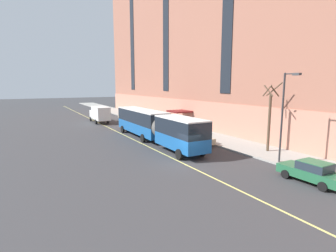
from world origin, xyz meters
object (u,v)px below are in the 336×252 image
at_px(street_tree_mid_block, 270,117).
at_px(street_lamp, 285,109).
at_px(parked_car_green_0, 158,126).
at_px(parked_car_champagne_1, 127,116).
at_px(parked_car_silver_4, 141,121).
at_px(parked_car_green_3, 312,172).
at_px(fire_hydrant, 149,122).
at_px(parked_car_champagne_2, 198,138).
at_px(city_bus, 154,125).
at_px(box_truck, 100,113).

xyz_separation_m(street_tree_mid_block, street_lamp, (-2.31, -3.40, 1.15)).
bearing_deg(street_lamp, street_tree_mid_block, 55.82).
bearing_deg(parked_car_green_0, parked_car_champagne_1, 89.29).
bearing_deg(street_lamp, parked_car_green_0, 95.39).
bearing_deg(parked_car_silver_4, parked_car_green_3, -90.08).
distance_m(street_lamp, fire_hydrant, 27.21).
distance_m(parked_car_champagne_1, fire_hydrant, 7.03).
bearing_deg(parked_car_silver_4, parked_car_champagne_2, -90.30).
relative_size(parked_car_green_0, fire_hydrant, 6.38).
relative_size(city_bus, box_truck, 2.61).
bearing_deg(street_lamp, parked_car_champagne_2, 101.36).
bearing_deg(city_bus, parked_car_green_3, -77.80).
bearing_deg(parked_car_silver_4, box_truck, 128.01).
distance_m(parked_car_green_3, parked_car_silver_4, 30.22).
bearing_deg(fire_hydrant, street_lamp, -89.79).
height_order(parked_car_green_0, fire_hydrant, parked_car_green_0).
height_order(parked_car_green_0, parked_car_green_3, same).
height_order(parked_car_green_0, box_truck, box_truck).
distance_m(parked_car_silver_4, fire_hydrant, 1.88).
relative_size(city_bus, parked_car_champagne_1, 4.02).
bearing_deg(box_truck, parked_car_silver_4, -51.99).
relative_size(parked_car_silver_4, street_lamp, 0.59).
relative_size(city_bus, fire_hydrant, 26.64).
xyz_separation_m(parked_car_champagne_2, parked_car_green_3, (0.05, -13.65, 0.00)).
bearing_deg(city_bus, parked_car_champagne_2, -46.23).
bearing_deg(street_tree_mid_block, parked_car_champagne_1, 97.58).
height_order(parked_car_green_3, fire_hydrant, parked_car_green_3).
relative_size(parked_car_champagne_1, street_lamp, 0.62).
height_order(city_bus, parked_car_green_3, city_bus).
height_order(street_tree_mid_block, fire_hydrant, street_tree_mid_block).
relative_size(parked_car_green_0, parked_car_champagne_2, 1.05).
relative_size(city_bus, parked_car_green_3, 4.30).
xyz_separation_m(parked_car_silver_4, street_lamp, (1.86, -26.27, 4.02)).
xyz_separation_m(parked_car_green_3, street_lamp, (1.90, 3.95, 4.02)).
distance_m(parked_car_green_0, fire_hydrant, 7.03).
bearing_deg(parked_car_green_3, street_tree_mid_block, 60.19).
xyz_separation_m(parked_car_green_0, street_tree_mid_block, (4.20, -16.67, 2.87)).
distance_m(parked_car_champagne_2, parked_car_silver_4, 16.58).
bearing_deg(fire_hydrant, street_tree_mid_block, -84.14).
relative_size(parked_car_silver_4, box_truck, 0.62).
bearing_deg(parked_car_green_3, parked_car_silver_4, 89.92).
bearing_deg(fire_hydrant, parked_car_green_3, -93.35).
distance_m(city_bus, parked_car_champagne_2, 5.58).
xyz_separation_m(box_truck, fire_hydrant, (7.02, -6.14, -1.22)).
bearing_deg(city_bus, parked_car_champagne_1, 78.80).
bearing_deg(street_lamp, parked_car_champagne_1, 92.93).
distance_m(parked_car_green_0, street_lamp, 20.56).
bearing_deg(fire_hydrant, city_bus, -112.91).
height_order(parked_car_green_0, parked_car_champagne_1, same).
bearing_deg(box_truck, street_tree_mid_block, -72.34).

